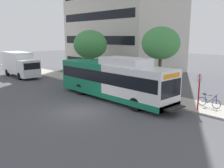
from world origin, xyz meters
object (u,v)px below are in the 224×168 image
at_px(bus_stop_sign_pole, 199,90).
at_px(bicycle_parked, 209,101).
at_px(box_truck_background, 20,64).
at_px(street_tree_mid_block, 90,45).
at_px(street_tree_near_stop, 161,43).
at_px(transit_bus, 113,80).

distance_m(bus_stop_sign_pole, bicycle_parked, 1.75).
height_order(bicycle_parked, box_truck_background, box_truck_background).
xyz_separation_m(street_tree_mid_block, box_truck_background, (-4.81, 8.99, -2.62)).
bearing_deg(bicycle_parked, street_tree_near_stop, 83.07).
relative_size(transit_bus, street_tree_mid_block, 2.08).
bearing_deg(street_tree_near_stop, street_tree_mid_block, 90.98).
bearing_deg(transit_bus, bicycle_parked, -64.36).
bearing_deg(street_tree_near_stop, transit_bus, 153.86).
bearing_deg(bus_stop_sign_pole, bicycle_parked, -7.38).
relative_size(street_tree_mid_block, box_truck_background, 0.84).
relative_size(transit_bus, bus_stop_sign_pole, 4.71).
height_order(bus_stop_sign_pole, street_tree_mid_block, street_tree_mid_block).
distance_m(transit_bus, box_truck_background, 16.89).
xyz_separation_m(bicycle_parked, box_truck_background, (-4.38, 23.74, 1.18)).
distance_m(bicycle_parked, street_tree_mid_block, 15.24).
xyz_separation_m(bicycle_parked, street_tree_mid_block, (0.44, 14.75, 3.80)).
bearing_deg(bus_stop_sign_pole, street_tree_mid_block, 82.98).
distance_m(street_tree_near_stop, street_tree_mid_block, 9.79).
height_order(street_tree_near_stop, box_truck_background, street_tree_near_stop).
relative_size(bicycle_parked, street_tree_mid_block, 0.30).
height_order(transit_bus, street_tree_near_stop, street_tree_near_stop).
distance_m(bus_stop_sign_pole, street_tree_near_stop, 6.01).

